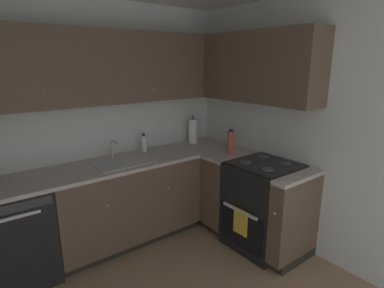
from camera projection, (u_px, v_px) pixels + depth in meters
name	position (u px, v px, depth m)	size (l,w,h in m)	color
wall_back	(70.00, 128.00, 3.10)	(3.64, 0.05, 2.48)	silver
wall_right	(323.00, 133.00, 2.88)	(0.05, 3.38, 2.48)	silver
dishwasher	(14.00, 236.00, 2.67)	(0.60, 0.63, 0.86)	black
lower_cabinets_back	(126.00, 202.00, 3.30)	(1.51, 0.62, 0.86)	brown
countertop_back	(124.00, 163.00, 3.18)	(2.72, 0.60, 0.04)	#B7A89E
lower_cabinets_right	(247.00, 200.00, 3.35)	(0.62, 1.12, 0.86)	brown
countertop_right	(249.00, 161.00, 3.24)	(0.60, 1.12, 0.03)	#B7A89E
oven_range	(263.00, 205.00, 3.20)	(0.68, 0.62, 1.04)	black
upper_cabinets_back	(96.00, 67.00, 2.95)	(2.40, 0.34, 0.69)	brown
upper_cabinets_right	(247.00, 67.00, 3.24)	(0.32, 1.66, 0.69)	brown
sink	(123.00, 166.00, 3.15)	(0.57, 0.40, 0.10)	#B7B7BC
faucet	(114.00, 147.00, 3.27)	(0.07, 0.16, 0.19)	silver
soap_bottle	(144.00, 144.00, 3.49)	(0.06, 0.06, 0.21)	silver
paper_towel_roll	(193.00, 131.00, 3.86)	(0.11, 0.11, 0.36)	white
oil_bottle	(231.00, 142.00, 3.41)	(0.08, 0.08, 0.28)	#BF4C3F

